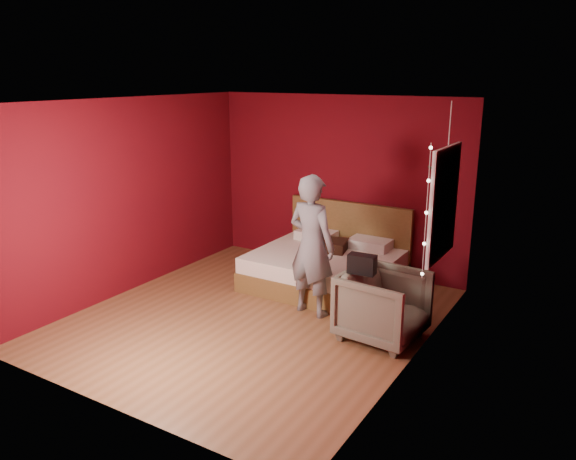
% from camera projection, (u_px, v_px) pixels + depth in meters
% --- Properties ---
extents(floor, '(4.50, 4.50, 0.00)m').
position_uv_depth(floor, '(254.00, 318.00, 6.89)').
color(floor, brown).
rests_on(floor, ground).
extents(room_walls, '(4.04, 4.54, 2.62)m').
position_uv_depth(room_walls, '(252.00, 183.00, 6.43)').
color(room_walls, '#5B0910').
rests_on(room_walls, ground).
extents(window, '(0.05, 0.97, 1.27)m').
position_uv_depth(window, '(443.00, 203.00, 6.24)').
color(window, white).
rests_on(window, room_walls).
extents(fairy_lights, '(0.04, 0.04, 1.45)m').
position_uv_depth(fairy_lights, '(426.00, 213.00, 5.82)').
color(fairy_lights, silver).
rests_on(fairy_lights, room_walls).
extents(bed, '(1.93, 1.64, 1.06)m').
position_uv_depth(bed, '(328.00, 266.00, 7.90)').
color(bed, brown).
rests_on(bed, ground).
extents(person, '(0.70, 0.51, 1.76)m').
position_uv_depth(person, '(312.00, 246.00, 6.80)').
color(person, slate).
rests_on(person, ground).
extents(armchair, '(0.94, 0.91, 0.79)m').
position_uv_depth(armchair, '(383.00, 306.00, 6.26)').
color(armchair, '#65604F').
rests_on(armchair, ground).
extents(handbag, '(0.31, 0.17, 0.21)m').
position_uv_depth(handbag, '(362.00, 264.00, 6.09)').
color(handbag, black).
rests_on(handbag, armchair).
extents(throw_pillow, '(0.49, 0.49, 0.15)m').
position_uv_depth(throw_pillow, '(332.00, 245.00, 7.90)').
color(throw_pillow, black).
rests_on(throw_pillow, bed).
extents(hanging_plant, '(0.42, 0.37, 1.08)m').
position_uv_depth(hanging_plant, '(446.00, 176.00, 6.50)').
color(hanging_plant, silver).
rests_on(hanging_plant, room_walls).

